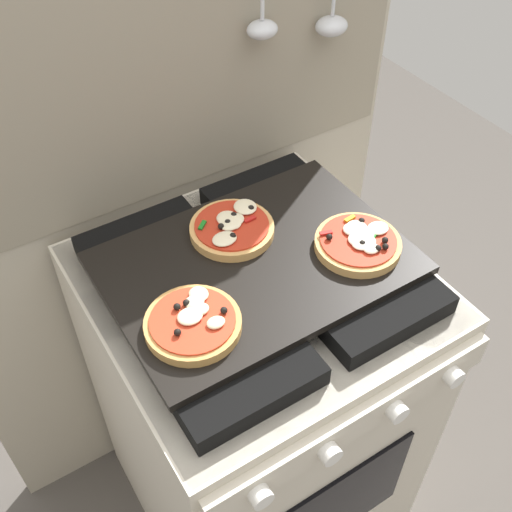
{
  "coord_description": "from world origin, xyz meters",
  "views": [
    {
      "loc": [
        -0.42,
        -0.67,
        1.71
      ],
      "look_at": [
        0.0,
        0.0,
        0.93
      ],
      "focal_mm": 43.57,
      "sensor_mm": 36.0,
      "label": 1
    }
  ],
  "objects_px": {
    "stove": "(256,401)",
    "pizza_left": "(193,322)",
    "baking_tray": "(256,263)",
    "pizza_right": "(359,242)",
    "pizza_center": "(233,227)"
  },
  "relations": [
    {
      "from": "stove",
      "to": "pizza_left",
      "type": "xyz_separation_m",
      "value": [
        -0.17,
        -0.07,
        0.48
      ]
    },
    {
      "from": "stove",
      "to": "pizza_center",
      "type": "bearing_deg",
      "value": 88.34
    },
    {
      "from": "pizza_left",
      "to": "pizza_right",
      "type": "xyz_separation_m",
      "value": [
        0.35,
        0.0,
        0.0
      ]
    },
    {
      "from": "baking_tray",
      "to": "pizza_left",
      "type": "height_order",
      "value": "pizza_left"
    },
    {
      "from": "pizza_right",
      "to": "baking_tray",
      "type": "bearing_deg",
      "value": 157.61
    },
    {
      "from": "stove",
      "to": "pizza_left",
      "type": "relative_size",
      "value": 5.64
    },
    {
      "from": "baking_tray",
      "to": "pizza_right",
      "type": "xyz_separation_m",
      "value": [
        0.18,
        -0.07,
        0.02
      ]
    },
    {
      "from": "pizza_left",
      "to": "baking_tray",
      "type": "bearing_deg",
      "value": 24.39
    },
    {
      "from": "baking_tray",
      "to": "pizza_left",
      "type": "xyz_separation_m",
      "value": [
        -0.17,
        -0.08,
        0.02
      ]
    },
    {
      "from": "pizza_left",
      "to": "pizza_right",
      "type": "bearing_deg",
      "value": 0.57
    },
    {
      "from": "pizza_right",
      "to": "pizza_center",
      "type": "xyz_separation_m",
      "value": [
        -0.17,
        0.16,
        0.0
      ]
    },
    {
      "from": "pizza_center",
      "to": "stove",
      "type": "bearing_deg",
      "value": -91.66
    },
    {
      "from": "pizza_left",
      "to": "stove",
      "type": "bearing_deg",
      "value": 23.93
    },
    {
      "from": "pizza_left",
      "to": "pizza_right",
      "type": "relative_size",
      "value": 1.0
    },
    {
      "from": "stove",
      "to": "baking_tray",
      "type": "bearing_deg",
      "value": 90.0
    }
  ]
}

